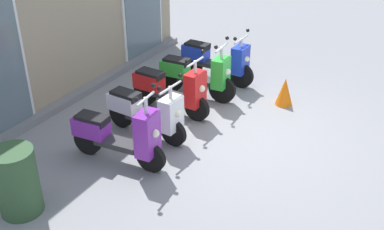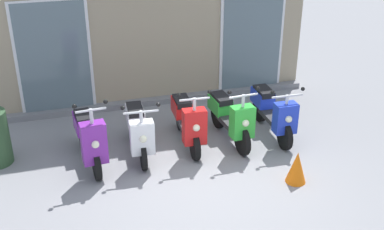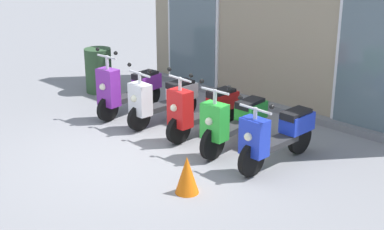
{
  "view_description": "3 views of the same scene",
  "coord_description": "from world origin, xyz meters",
  "px_view_note": "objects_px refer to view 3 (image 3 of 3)",
  "views": [
    {
      "loc": [
        -6.28,
        -2.67,
        4.07
      ],
      "look_at": [
        -0.66,
        0.48,
        0.51
      ],
      "focal_mm": 44.21,
      "sensor_mm": 36.0,
      "label": 1
    },
    {
      "loc": [
        -2.04,
        -5.98,
        4.22
      ],
      "look_at": [
        -0.01,
        0.81,
        0.8
      ],
      "focal_mm": 45.24,
      "sensor_mm": 36.0,
      "label": 2
    },
    {
      "loc": [
        6.0,
        -5.06,
        3.46
      ],
      "look_at": [
        0.46,
        0.64,
        0.63
      ],
      "focal_mm": 52.11,
      "sensor_mm": 36.0,
      "label": 3
    }
  ],
  "objects_px": {
    "scooter_purple": "(128,88)",
    "scooter_red": "(202,109)",
    "scooter_green": "(234,121)",
    "scooter_white": "(163,98)",
    "trash_bin": "(99,70)",
    "scooter_blue": "(277,134)",
    "traffic_cone": "(187,175)"
  },
  "relations": [
    {
      "from": "scooter_purple",
      "to": "trash_bin",
      "type": "xyz_separation_m",
      "value": [
        -1.51,
        0.47,
        -0.03
      ]
    },
    {
      "from": "scooter_white",
      "to": "trash_bin",
      "type": "height_order",
      "value": "scooter_white"
    },
    {
      "from": "scooter_white",
      "to": "traffic_cone",
      "type": "bearing_deg",
      "value": -36.16
    },
    {
      "from": "scooter_purple",
      "to": "trash_bin",
      "type": "distance_m",
      "value": 1.58
    },
    {
      "from": "scooter_red",
      "to": "scooter_blue",
      "type": "relative_size",
      "value": 0.96
    },
    {
      "from": "traffic_cone",
      "to": "scooter_blue",
      "type": "bearing_deg",
      "value": 78.8
    },
    {
      "from": "traffic_cone",
      "to": "trash_bin",
      "type": "distance_m",
      "value": 4.91
    },
    {
      "from": "scooter_white",
      "to": "trash_bin",
      "type": "relative_size",
      "value": 1.66
    },
    {
      "from": "scooter_purple",
      "to": "scooter_green",
      "type": "distance_m",
      "value": 2.48
    },
    {
      "from": "scooter_white",
      "to": "scooter_blue",
      "type": "relative_size",
      "value": 0.93
    },
    {
      "from": "scooter_purple",
      "to": "scooter_red",
      "type": "distance_m",
      "value": 1.72
    },
    {
      "from": "trash_bin",
      "to": "scooter_white",
      "type": "bearing_deg",
      "value": -8.97
    },
    {
      "from": "scooter_red",
      "to": "trash_bin",
      "type": "xyz_separation_m",
      "value": [
        -3.23,
        0.3,
        -0.01
      ]
    },
    {
      "from": "trash_bin",
      "to": "scooter_purple",
      "type": "bearing_deg",
      "value": -17.16
    },
    {
      "from": "scooter_white",
      "to": "traffic_cone",
      "type": "xyz_separation_m",
      "value": [
        2.16,
        -1.58,
        -0.2
      ]
    },
    {
      "from": "scooter_blue",
      "to": "traffic_cone",
      "type": "xyz_separation_m",
      "value": [
        -0.31,
        -1.56,
        -0.21
      ]
    },
    {
      "from": "scooter_purple",
      "to": "scooter_green",
      "type": "height_order",
      "value": "scooter_purple"
    },
    {
      "from": "scooter_purple",
      "to": "scooter_red",
      "type": "bearing_deg",
      "value": 5.58
    },
    {
      "from": "scooter_green",
      "to": "traffic_cone",
      "type": "bearing_deg",
      "value": -71.8
    },
    {
      "from": "scooter_white",
      "to": "scooter_green",
      "type": "xyz_separation_m",
      "value": [
        1.65,
        -0.02,
        0.01
      ]
    },
    {
      "from": "scooter_red",
      "to": "traffic_cone",
      "type": "relative_size",
      "value": 3.03
    },
    {
      "from": "scooter_white",
      "to": "scooter_red",
      "type": "bearing_deg",
      "value": 4.57
    },
    {
      "from": "scooter_white",
      "to": "scooter_green",
      "type": "bearing_deg",
      "value": -0.62
    },
    {
      "from": "scooter_red",
      "to": "scooter_green",
      "type": "relative_size",
      "value": 0.98
    },
    {
      "from": "scooter_white",
      "to": "scooter_blue",
      "type": "distance_m",
      "value": 2.47
    },
    {
      "from": "scooter_purple",
      "to": "scooter_green",
      "type": "xyz_separation_m",
      "value": [
        2.48,
        0.08,
        -0.01
      ]
    },
    {
      "from": "scooter_purple",
      "to": "scooter_white",
      "type": "distance_m",
      "value": 0.84
    },
    {
      "from": "scooter_purple",
      "to": "trash_bin",
      "type": "height_order",
      "value": "scooter_purple"
    },
    {
      "from": "scooter_purple",
      "to": "scooter_green",
      "type": "relative_size",
      "value": 0.98
    },
    {
      "from": "scooter_red",
      "to": "trash_bin",
      "type": "height_order",
      "value": "scooter_red"
    },
    {
      "from": "scooter_purple",
      "to": "scooter_red",
      "type": "xyz_separation_m",
      "value": [
        1.72,
        0.17,
        -0.02
      ]
    },
    {
      "from": "scooter_green",
      "to": "traffic_cone",
      "type": "xyz_separation_m",
      "value": [
        0.51,
        -1.56,
        -0.22
      ]
    }
  ]
}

